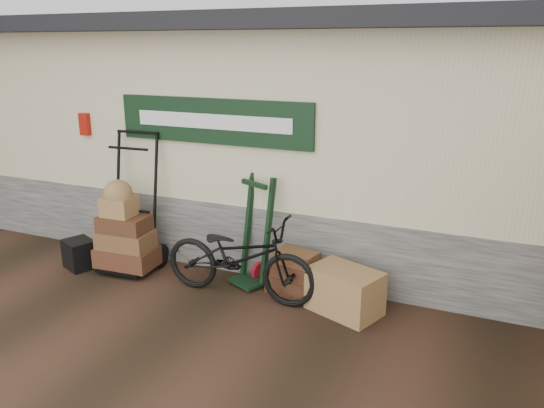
{
  "coord_description": "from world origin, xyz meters",
  "views": [
    {
      "loc": [
        2.93,
        -4.64,
        2.84
      ],
      "look_at": [
        0.51,
        0.9,
        1.02
      ],
      "focal_mm": 35.0,
      "sensor_mm": 36.0,
      "label": 1
    }
  ],
  "objects_px": {
    "suitcase_stack": "(294,271)",
    "bicycle": "(239,253)",
    "porter_trolley": "(132,200)",
    "green_barrow": "(255,231)",
    "wicker_hamper": "(345,291)",
    "black_trunk": "(79,254)"
  },
  "relations": [
    {
      "from": "porter_trolley",
      "to": "green_barrow",
      "type": "relative_size",
      "value": 1.35
    },
    {
      "from": "green_barrow",
      "to": "black_trunk",
      "type": "bearing_deg",
      "value": -142.74
    },
    {
      "from": "wicker_hamper",
      "to": "suitcase_stack",
      "type": "bearing_deg",
      "value": 161.91
    },
    {
      "from": "black_trunk",
      "to": "bicycle",
      "type": "relative_size",
      "value": 0.2
    },
    {
      "from": "suitcase_stack",
      "to": "bicycle",
      "type": "bearing_deg",
      "value": -147.8
    },
    {
      "from": "porter_trolley",
      "to": "black_trunk",
      "type": "xyz_separation_m",
      "value": [
        -0.65,
        -0.36,
        -0.72
      ]
    },
    {
      "from": "suitcase_stack",
      "to": "black_trunk",
      "type": "height_order",
      "value": "suitcase_stack"
    },
    {
      "from": "wicker_hamper",
      "to": "bicycle",
      "type": "distance_m",
      "value": 1.27
    },
    {
      "from": "porter_trolley",
      "to": "green_barrow",
      "type": "xyz_separation_m",
      "value": [
        1.68,
        0.16,
        -0.24
      ]
    },
    {
      "from": "suitcase_stack",
      "to": "bicycle",
      "type": "xyz_separation_m",
      "value": [
        -0.55,
        -0.35,
        0.28
      ]
    },
    {
      "from": "porter_trolley",
      "to": "wicker_hamper",
      "type": "xyz_separation_m",
      "value": [
        2.91,
        -0.13,
        -0.66
      ]
    },
    {
      "from": "porter_trolley",
      "to": "black_trunk",
      "type": "bearing_deg",
      "value": -154.88
    },
    {
      "from": "porter_trolley",
      "to": "black_trunk",
      "type": "distance_m",
      "value": 1.03
    },
    {
      "from": "green_barrow",
      "to": "porter_trolley",
      "type": "bearing_deg",
      "value": -149.82
    },
    {
      "from": "black_trunk",
      "to": "bicycle",
      "type": "height_order",
      "value": "bicycle"
    },
    {
      "from": "suitcase_stack",
      "to": "wicker_hamper",
      "type": "bearing_deg",
      "value": -18.09
    },
    {
      "from": "green_barrow",
      "to": "black_trunk",
      "type": "distance_m",
      "value": 2.43
    },
    {
      "from": "suitcase_stack",
      "to": "bicycle",
      "type": "relative_size",
      "value": 0.32
    },
    {
      "from": "porter_trolley",
      "to": "wicker_hamper",
      "type": "bearing_deg",
      "value": -6.42
    },
    {
      "from": "porter_trolley",
      "to": "bicycle",
      "type": "height_order",
      "value": "porter_trolley"
    },
    {
      "from": "wicker_hamper",
      "to": "black_trunk",
      "type": "height_order",
      "value": "wicker_hamper"
    },
    {
      "from": "green_barrow",
      "to": "bicycle",
      "type": "distance_m",
      "value": 0.44
    }
  ]
}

